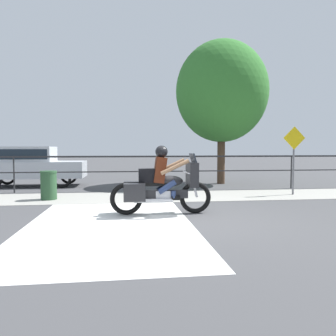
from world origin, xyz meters
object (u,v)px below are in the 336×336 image
parked_car (30,164)px  tree_behind_sign (222,92)px  motorcycle (161,184)px  trash_bin (49,185)px  street_sign (294,152)px

parked_car → tree_behind_sign: size_ratio=0.67×
motorcycle → parked_car: bearing=126.8°
parked_car → trash_bin: size_ratio=4.75×
motorcycle → trash_bin: 4.04m
motorcycle → tree_behind_sign: (3.35, 6.42, 3.31)m
trash_bin → street_sign: size_ratio=0.38×
motorcycle → trash_bin: bearing=140.9°
trash_bin → street_sign: street_sign is taller
trash_bin → tree_behind_sign: tree_behind_sign is taller
motorcycle → tree_behind_sign: 7.96m
trash_bin → tree_behind_sign: 8.31m
motorcycle → trash_bin: size_ratio=2.73×
street_sign → tree_behind_sign: size_ratio=0.36×
street_sign → motorcycle: bearing=-150.4°
parked_car → tree_behind_sign: 8.58m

